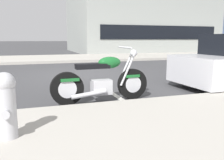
% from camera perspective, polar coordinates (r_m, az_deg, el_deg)
% --- Properties ---
extents(ground_plane, '(260.00, 260.00, 0.00)m').
position_cam_1_polar(ground_plane, '(8.76, -6.68, 1.35)').
color(ground_plane, '#3D3D3F').
extents(sidewalk_far_curb, '(120.00, 5.00, 0.14)m').
position_cam_1_polar(sidewalk_far_curb, '(20.61, 23.59, 5.65)').
color(sidewalk_far_curb, '#ADA89E').
rests_on(sidewalk_far_curb, ground).
extents(parking_stall_stripe, '(0.12, 2.20, 0.01)m').
position_cam_1_polar(parking_stall_stripe, '(5.25, 1.71, -4.26)').
color(parking_stall_stripe, silver).
rests_on(parking_stall_stripe, ground).
extents(parked_motorcycle, '(2.06, 0.62, 1.12)m').
position_cam_1_polar(parked_motorcycle, '(4.86, -2.34, -0.23)').
color(parked_motorcycle, black).
rests_on(parked_motorcycle, ground).
extents(fire_hydrant, '(0.24, 0.36, 0.77)m').
position_cam_1_polar(fire_hydrant, '(2.99, -24.02, -5.20)').
color(fire_hydrant, '#B7B7BC').
rests_on(fire_hydrant, sidewalk_near_curb).
extents(townhouse_far_uphill, '(12.45, 10.79, 8.14)m').
position_cam_1_polar(townhouse_far_uphill, '(25.25, 5.60, 16.13)').
color(townhouse_far_uphill, '#939993').
rests_on(townhouse_far_uphill, ground).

